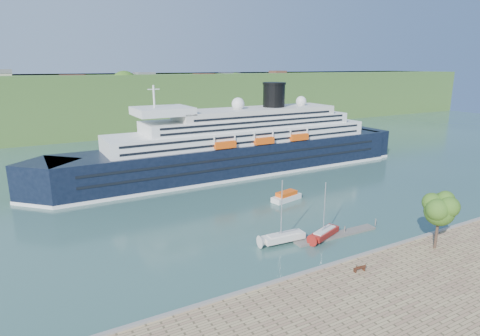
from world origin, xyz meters
name	(u,v)px	position (x,y,z in m)	size (l,w,h in m)	color
ground	(362,261)	(0.00, 0.00, 0.00)	(400.00, 400.00, 0.00)	#294A46
far_hillside	(120,102)	(0.00, 145.00, 12.00)	(400.00, 50.00, 24.00)	#315723
quay_coping	(363,254)	(0.00, -0.20, 1.15)	(220.00, 0.50, 0.30)	slate
cruise_ship	(238,129)	(8.57, 52.55, 11.69)	(104.15, 15.17, 23.39)	black
park_bench	(359,268)	(-4.00, -3.32, 1.54)	(1.68, 0.69, 1.08)	#4C2415
promenade_tree	(439,218)	(11.13, -3.71, 5.79)	(5.78, 5.78, 9.58)	#2E5917
floating_pontoon	(336,235)	(2.90, 8.54, 0.18)	(15.94, 1.95, 0.35)	slate
sailboat_white_near	(284,214)	(-6.40, 10.58, 5.03)	(7.79, 2.16, 10.06)	silver
sailboat_red	(326,212)	(0.50, 8.78, 4.64)	(7.18, 1.99, 9.27)	maroon
tender_launch	(286,196)	(6.32, 27.53, 0.98)	(7.08, 2.42, 1.95)	#E44E0D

